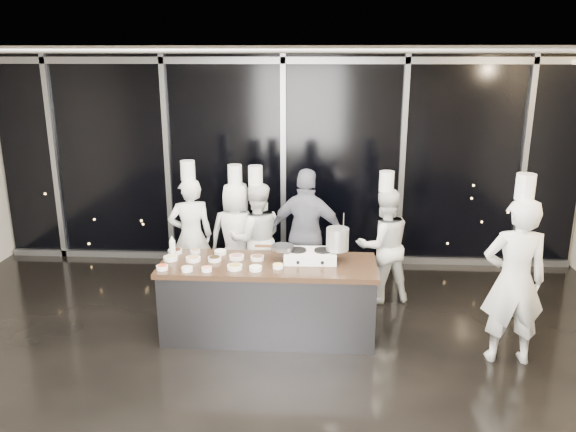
# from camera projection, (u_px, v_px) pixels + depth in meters

# --- Properties ---
(ground) EXTENTS (9.00, 9.00, 0.00)m
(ground) POSITION_uv_depth(u_px,v_px,m) (261.00, 376.00, 5.76)
(ground) COLOR black
(ground) RESTS_ON ground
(room_shell) EXTENTS (9.02, 7.02, 3.21)m
(room_shell) POSITION_uv_depth(u_px,v_px,m) (277.00, 161.00, 5.13)
(room_shell) COLOR beige
(room_shell) RESTS_ON ground
(window_wall) EXTENTS (8.90, 0.11, 3.20)m
(window_wall) POSITION_uv_depth(u_px,v_px,m) (283.00, 162.00, 8.61)
(window_wall) COLOR black
(window_wall) RESTS_ON ground
(demo_counter) EXTENTS (2.46, 0.86, 0.90)m
(demo_counter) POSITION_uv_depth(u_px,v_px,m) (269.00, 299.00, 6.50)
(demo_counter) COLOR #35363A
(demo_counter) RESTS_ON ground
(stove) EXTENTS (0.60, 0.39, 0.14)m
(stove) POSITION_uv_depth(u_px,v_px,m) (310.00, 256.00, 6.42)
(stove) COLOR white
(stove) RESTS_ON demo_counter
(frying_pan) EXTENTS (0.45, 0.27, 0.04)m
(frying_pan) POSITION_uv_depth(u_px,v_px,m) (282.00, 247.00, 6.40)
(frying_pan) COLOR gray
(frying_pan) RESTS_ON stove
(stock_pot) EXTENTS (0.26, 0.26, 0.26)m
(stock_pot) POSITION_uv_depth(u_px,v_px,m) (337.00, 239.00, 6.35)
(stock_pot) COLOR silver
(stock_pot) RESTS_ON stove
(prep_bowls) EXTENTS (1.40, 0.71, 0.05)m
(prep_bowls) POSITION_uv_depth(u_px,v_px,m) (213.00, 260.00, 6.40)
(prep_bowls) COLOR white
(prep_bowls) RESTS_ON demo_counter
(squeeze_bottle) EXTENTS (0.07, 0.07, 0.25)m
(squeeze_bottle) POSITION_uv_depth(u_px,v_px,m) (172.00, 247.00, 6.56)
(squeeze_bottle) COLOR white
(squeeze_bottle) RESTS_ON demo_counter
(chef_far_left) EXTENTS (0.69, 0.56, 1.85)m
(chef_far_left) POSITION_uv_depth(u_px,v_px,m) (191.00, 235.00, 7.59)
(chef_far_left) COLOR white
(chef_far_left) RESTS_ON ground
(chef_left) EXTENTS (0.79, 0.55, 1.77)m
(chef_left) POSITION_uv_depth(u_px,v_px,m) (237.00, 235.00, 7.72)
(chef_left) COLOR white
(chef_left) RESTS_ON ground
(chef_center) EXTENTS (0.87, 0.74, 1.78)m
(chef_center) POSITION_uv_depth(u_px,v_px,m) (256.00, 238.00, 7.60)
(chef_center) COLOR white
(chef_center) RESTS_ON ground
(guest) EXTENTS (1.10, 0.63, 1.77)m
(guest) POSITION_uv_depth(u_px,v_px,m) (307.00, 235.00, 7.43)
(guest) COLOR #131734
(guest) RESTS_ON ground
(chef_right) EXTENTS (0.87, 0.76, 1.76)m
(chef_right) POSITION_uv_depth(u_px,v_px,m) (383.00, 245.00, 7.37)
(chef_right) COLOR white
(chef_right) RESTS_ON ground
(chef_side) EXTENTS (0.66, 0.44, 2.05)m
(chef_side) POSITION_uv_depth(u_px,v_px,m) (514.00, 280.00, 5.83)
(chef_side) COLOR white
(chef_side) RESTS_ON ground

